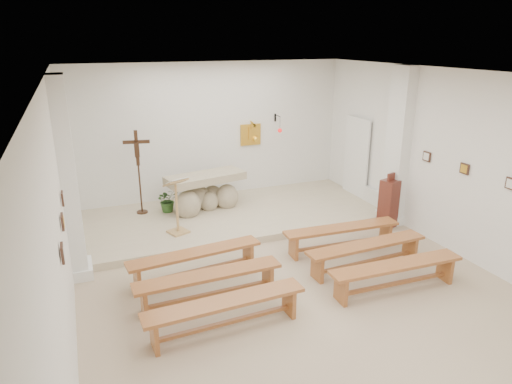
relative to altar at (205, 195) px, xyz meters
name	(u,v)px	position (x,y,z in m)	size (l,w,h in m)	color
ground	(300,292)	(0.49, -3.97, -0.52)	(7.00, 10.00, 0.00)	tan
wall_left	(60,225)	(-3.00, -3.97, 1.23)	(0.02, 10.00, 3.50)	silver
wall_right	(474,170)	(3.98, -3.97, 1.23)	(0.02, 10.00, 3.50)	silver
wall_back	(211,134)	(0.49, 1.02, 1.23)	(7.00, 0.02, 3.50)	silver
ceiling	(307,77)	(0.49, -3.97, 2.97)	(7.00, 10.00, 0.02)	silver
sanctuary_platform	(232,216)	(0.49, -0.47, -0.44)	(6.98, 3.00, 0.15)	#C1B294
pilaster_left	(69,181)	(-2.88, -1.97, 1.23)	(0.26, 0.55, 3.50)	white
pilaster_right	(398,147)	(3.86, -1.97, 1.23)	(0.26, 0.55, 3.50)	white
gold_wall_relief	(251,135)	(1.54, 0.99, 1.13)	(0.55, 0.04, 0.55)	yellow
sanctuary_lamp	(279,128)	(2.24, 0.74, 1.29)	(0.11, 0.36, 0.44)	black
station_frame_left_front	(62,253)	(-2.98, -4.77, 1.20)	(0.03, 0.20, 0.20)	#3A2319
station_frame_left_mid	(62,222)	(-2.98, -3.77, 1.20)	(0.03, 0.20, 0.20)	#3A2319
station_frame_left_rear	(63,198)	(-2.98, -2.77, 1.20)	(0.03, 0.20, 0.20)	#3A2319
station_frame_right_front	(511,184)	(3.96, -4.77, 1.20)	(0.03, 0.20, 0.20)	#3A2319
station_frame_right_mid	(465,169)	(3.96, -3.77, 1.20)	(0.03, 0.20, 0.20)	#3A2319
station_frame_right_rear	(427,156)	(3.96, -2.77, 1.20)	(0.03, 0.20, 0.20)	#3A2319
radiator_left	(75,245)	(-2.94, -1.27, -0.25)	(0.10, 0.85, 0.52)	silver
radiator_right	(375,200)	(3.92, -1.27, -0.25)	(0.10, 0.85, 0.52)	silver
altar	(205,195)	(0.00, 0.00, 0.00)	(1.95, 1.08, 0.95)	tan
lectern	(177,206)	(-0.91, -1.14, 0.24)	(0.53, 0.49, 1.23)	tan
crucifix_stand	(138,166)	(-1.44, 0.33, 0.76)	(0.59, 0.26, 1.95)	#341D10
potted_plant	(168,200)	(-0.86, 0.19, -0.08)	(0.51, 0.44, 0.56)	#2A5120
donation_pedestal	(388,203)	(3.59, -2.18, 0.03)	(0.41, 0.41, 1.24)	#552218
bench_left_front	(195,258)	(-0.99, -2.85, -0.14)	(2.41, 0.61, 0.50)	#AD6832
bench_right_front	(342,233)	(1.98, -2.85, -0.14)	(2.40, 0.51, 0.50)	#AD6832
bench_left_second	(209,280)	(-0.99, -3.69, -0.14)	(2.39, 0.43, 0.50)	#AD6832
bench_right_second	(366,250)	(1.98, -3.69, -0.14)	(2.39, 0.46, 0.50)	#AD6832
bench_left_third	(226,308)	(-0.99, -4.52, -0.14)	(2.39, 0.48, 0.50)	#AD6832
bench_right_third	(396,270)	(1.98, -4.52, -0.14)	(2.39, 0.46, 0.50)	#AD6832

